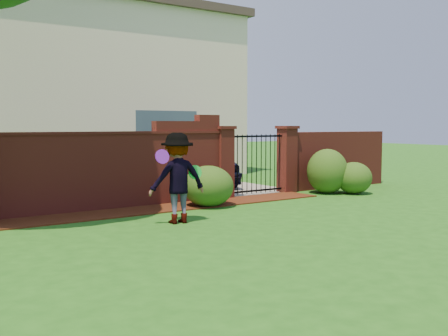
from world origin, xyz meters
TOP-DOWN VIEW (x-y plane):
  - ground at (0.00, 0.00)m, footprint 80.00×80.00m
  - mulch_bed at (-0.95, 3.34)m, footprint 11.10×1.08m
  - brick_wall at (-2.01, 4.00)m, footprint 8.70×0.31m
  - brick_wall_return at (6.60, 4.00)m, footprint 4.00×0.25m
  - pillar_left at (2.40, 4.00)m, footprint 0.50×0.50m
  - pillar_right at (4.60, 4.00)m, footprint 0.50×0.50m
  - iron_gate at (3.50, 4.00)m, footprint 1.78×0.03m
  - driveway at (3.50, 8.00)m, footprint 3.20×8.00m
  - house at (1.00, 12.00)m, footprint 12.40×6.40m
  - car at (3.22, 6.87)m, footprint 2.45×4.74m
  - shrub_left at (1.29, 3.01)m, footprint 1.18×1.18m
  - shrub_middle at (5.32, 3.13)m, footprint 1.13×1.13m
  - shrub_right at (5.86, 2.64)m, footprint 0.99×0.99m
  - man at (-0.32, 1.64)m, footprint 1.21×0.79m
  - frisbee_purple at (-0.73, 1.49)m, footprint 0.28×0.11m
  - frisbee_green at (0.04, 1.57)m, footprint 0.29×0.09m

SIDE VIEW (x-z plane):
  - ground at x=0.00m, z-range -0.01..0.00m
  - driveway at x=3.50m, z-range 0.00..0.01m
  - mulch_bed at x=-0.95m, z-range 0.00..0.03m
  - shrub_right at x=5.86m, z-range 0.00..0.88m
  - shrub_left at x=1.29m, z-range 0.00..0.96m
  - shrub_middle at x=5.32m, z-range 0.00..1.24m
  - car at x=3.22m, z-range 0.00..1.54m
  - brick_wall_return at x=6.60m, z-range 0.00..1.70m
  - iron_gate at x=3.50m, z-range 0.05..1.65m
  - man at x=-0.32m, z-range 0.00..1.76m
  - brick_wall at x=-2.01m, z-range -0.15..2.01m
  - pillar_left at x=2.40m, z-range 0.02..1.90m
  - pillar_right at x=4.60m, z-range 0.02..1.90m
  - frisbee_green at x=0.04m, z-range 0.84..1.12m
  - frisbee_purple at x=-0.73m, z-range 1.18..1.46m
  - house at x=1.00m, z-range 0.01..6.31m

